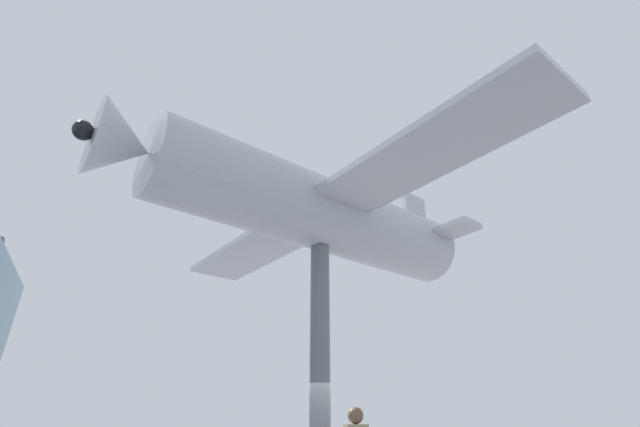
% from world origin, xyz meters
% --- Properties ---
extents(support_pylon_central, '(0.52, 0.52, 6.14)m').
position_xyz_m(support_pylon_central, '(0.00, 0.00, 3.07)').
color(support_pylon_central, slate).
rests_on(support_pylon_central, ground_plane).
extents(suspended_airplane, '(14.44, 11.88, 3.19)m').
position_xyz_m(suspended_airplane, '(-0.07, 0.32, 7.24)').
color(suspended_airplane, '#B2B7BC').
rests_on(suspended_airplane, support_pylon_central).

